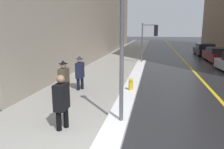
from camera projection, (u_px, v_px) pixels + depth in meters
sidewalk_slab at (118, 61)px, 19.96m from camera, size 4.00×80.00×0.01m
road_centre_stripe at (186, 63)px, 18.85m from camera, size 0.16×80.00×0.00m
snow_bank_curb at (133, 83)px, 11.55m from camera, size 0.69×16.26×0.15m
lamp_post at (122, 43)px, 6.17m from camera, size 0.28×0.28×4.03m
traffic_light_near at (151, 35)px, 17.95m from camera, size 1.31×0.37×3.34m
pedestrian_in_glasses at (62, 100)px, 6.20m from camera, size 0.31×0.73×1.62m
pedestrian_in_fedora at (64, 79)px, 8.77m from camera, size 0.35×0.51×1.66m
pedestrian_nearside at (80, 71)px, 10.32m from camera, size 0.35×0.51×1.65m
parked_car_maroon at (218, 55)px, 19.53m from camera, size 1.88×4.34×1.25m
parked_car_black at (204, 50)px, 24.52m from camera, size 1.86×4.32×1.28m
fire_hydrant at (131, 86)px, 9.88m from camera, size 0.20×0.20×0.70m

